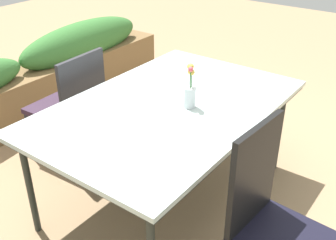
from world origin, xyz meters
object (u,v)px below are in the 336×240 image
Objects in this scene: flower_vase at (190,91)px; planter_box at (25,84)px; chair_far_side at (72,102)px; dining_table at (168,110)px; chair_near_left at (270,216)px.

flower_vase is 1.91m from planter_box.
chair_far_side is 1.07m from flower_vase.
flower_vase is (0.05, -0.13, 0.15)m from dining_table.
dining_table is 0.90m from chair_far_side.
flower_vase is at bearing -87.66° from chair_far_side.
chair_near_left is (-0.39, -0.88, -0.13)m from dining_table.
dining_table is 0.97m from chair_near_left.
chair_far_side is at bearing -101.08° from planter_box.
chair_near_left is 0.30× the size of planter_box.
chair_far_side is 0.27× the size of planter_box.
chair_far_side is at bearing 92.71° from dining_table.
dining_table is 1.75m from planter_box.
flower_vase is 0.08× the size of planter_box.
chair_near_left is 2.66m from planter_box.
dining_table is 6.15× the size of flower_vase.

